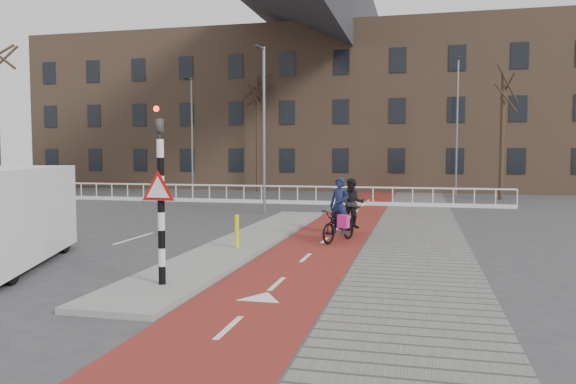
# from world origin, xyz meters

# --- Properties ---
(ground) EXTENTS (120.00, 120.00, 0.00)m
(ground) POSITION_xyz_m (0.00, 0.00, 0.00)
(ground) COLOR #38383A
(ground) RESTS_ON ground
(bike_lane) EXTENTS (2.50, 60.00, 0.01)m
(bike_lane) POSITION_xyz_m (1.50, 10.00, 0.01)
(bike_lane) COLOR maroon
(bike_lane) RESTS_ON ground
(sidewalk) EXTENTS (3.00, 60.00, 0.01)m
(sidewalk) POSITION_xyz_m (4.30, 10.00, 0.01)
(sidewalk) COLOR slate
(sidewalk) RESTS_ON ground
(curb_island) EXTENTS (1.80, 16.00, 0.12)m
(curb_island) POSITION_xyz_m (-0.70, 4.00, 0.06)
(curb_island) COLOR gray
(curb_island) RESTS_ON ground
(traffic_signal) EXTENTS (0.80, 0.80, 3.68)m
(traffic_signal) POSITION_xyz_m (-0.60, -2.02, 1.99)
(traffic_signal) COLOR black
(traffic_signal) RESTS_ON curb_island
(bollard) EXTENTS (0.12, 0.12, 0.92)m
(bollard) POSITION_xyz_m (-0.51, 2.41, 0.58)
(bollard) COLOR yellow
(bollard) RESTS_ON curb_island
(cyclist_near) EXTENTS (1.29, 2.01, 1.97)m
(cyclist_near) POSITION_xyz_m (1.98, 4.82, 0.67)
(cyclist_near) COLOR black
(cyclist_near) RESTS_ON bike_lane
(cyclist_far) EXTENTS (0.84, 1.77, 1.88)m
(cyclist_far) POSITION_xyz_m (2.20, 6.36, 0.79)
(cyclist_far) COLOR black
(cyclist_far) RESTS_ON bike_lane
(railing) EXTENTS (28.00, 0.10, 0.99)m
(railing) POSITION_xyz_m (-5.00, 17.00, 0.31)
(railing) COLOR silver
(railing) RESTS_ON ground
(townhouse_row) EXTENTS (46.00, 10.00, 15.90)m
(townhouse_row) POSITION_xyz_m (-3.00, 32.00, 7.81)
(townhouse_row) COLOR #7F6047
(townhouse_row) RESTS_ON ground
(tree_mid) EXTENTS (0.25, 0.25, 7.92)m
(tree_mid) POSITION_xyz_m (-6.84, 25.98, 3.96)
(tree_mid) COLOR #312215
(tree_mid) RESTS_ON ground
(tree_right) EXTENTS (0.24, 0.24, 7.35)m
(tree_right) POSITION_xyz_m (8.94, 22.42, 3.67)
(tree_right) COLOR #312215
(tree_right) RESTS_ON ground
(streetlight_near) EXTENTS (0.12, 0.12, 7.39)m
(streetlight_near) POSITION_xyz_m (-2.43, 12.00, 3.69)
(streetlight_near) COLOR slate
(streetlight_near) RESTS_ON ground
(streetlight_left) EXTENTS (0.12, 0.12, 7.50)m
(streetlight_left) POSITION_xyz_m (-9.97, 21.68, 3.75)
(streetlight_left) COLOR slate
(streetlight_left) RESTS_ON ground
(streetlight_right) EXTENTS (0.12, 0.12, 8.63)m
(streetlight_right) POSITION_xyz_m (6.57, 24.76, 4.32)
(streetlight_right) COLOR slate
(streetlight_right) RESTS_ON ground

